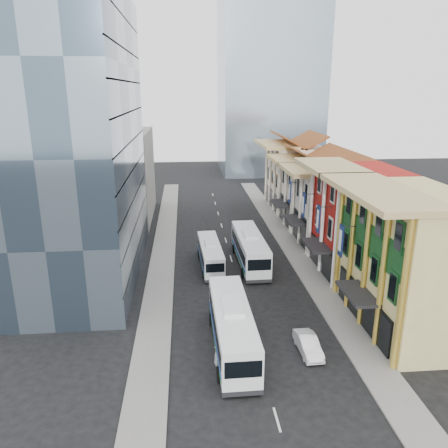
{
  "coord_description": "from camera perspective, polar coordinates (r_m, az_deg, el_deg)",
  "views": [
    {
      "loc": [
        -5.43,
        -28.57,
        20.14
      ],
      "look_at": [
        -0.96,
        21.2,
        4.79
      ],
      "focal_mm": 35.0,
      "sensor_mm": 36.0,
      "label": 1
    }
  ],
  "objects": [
    {
      "name": "sidewalk_right",
      "position": [
        56.16,
        9.6,
        -4.11
      ],
      "size": [
        3.0,
        90.0,
        0.15
      ],
      "primitive_type": "cube",
      "color": "slate",
      "rests_on": "ground"
    },
    {
      "name": "shophouse_cream_near",
      "position": [
        60.33,
        13.84,
        2.04
      ],
      "size": [
        8.0,
        9.0,
        10.0
      ],
      "primitive_type": "cube",
      "color": "white",
      "rests_on": "ground"
    },
    {
      "name": "ground",
      "position": [
        35.37,
        4.85,
        -17.7
      ],
      "size": [
        200.0,
        200.0,
        0.0
      ],
      "primitive_type": "plane",
      "color": "black",
      "rests_on": "ground"
    },
    {
      "name": "bus_left_far",
      "position": [
        51.71,
        -1.79,
        -3.93
      ],
      "size": [
        2.77,
        10.09,
        3.21
      ],
      "primitive_type": null,
      "rotation": [
        0.0,
        0.0,
        0.04
      ],
      "color": "silver",
      "rests_on": "ground"
    },
    {
      "name": "office_tower",
      "position": [
        49.22,
        -19.01,
        10.17
      ],
      "size": [
        12.0,
        26.0,
        30.0
      ],
      "primitive_type": "cube",
      "color": "#3E5062",
      "rests_on": "ground"
    },
    {
      "name": "shophouse_cream_mid",
      "position": [
        68.64,
        11.47,
        3.99
      ],
      "size": [
        8.0,
        9.0,
        10.0
      ],
      "primitive_type": "cube",
      "color": "white",
      "rests_on": "ground"
    },
    {
      "name": "shophouse_red",
      "position": [
        51.52,
        17.24,
        0.36
      ],
      "size": [
        8.0,
        10.0,
        12.0
      ],
      "primitive_type": "cube",
      "color": "#A21912",
      "rests_on": "ground"
    },
    {
      "name": "bus_right",
      "position": [
        52.52,
        3.38,
        -3.15
      ],
      "size": [
        3.16,
        12.58,
        4.02
      ],
      "primitive_type": null,
      "rotation": [
        0.0,
        0.0,
        0.02
      ],
      "color": "silver",
      "rests_on": "ground"
    },
    {
      "name": "shophouse_cream_far",
      "position": [
        78.44,
        9.35,
        6.09
      ],
      "size": [
        8.0,
        12.0,
        11.0
      ],
      "primitive_type": "cube",
      "color": "white",
      "rests_on": "ground"
    },
    {
      "name": "office_block_far",
      "position": [
        72.55,
        -13.51,
        6.17
      ],
      "size": [
        10.0,
        18.0,
        14.0
      ],
      "primitive_type": "cube",
      "color": "gray",
      "rests_on": "ground"
    },
    {
      "name": "shophouse_tan",
      "position": [
        41.28,
        23.4,
        -4.43
      ],
      "size": [
        8.0,
        14.0,
        12.0
      ],
      "primitive_type": "cube",
      "color": "#D6C77B",
      "rests_on": "ground"
    },
    {
      "name": "sedan_right",
      "position": [
        36.78,
        10.92,
        -15.21
      ],
      "size": [
        1.61,
        4.2,
        1.37
      ],
      "primitive_type": "imported",
      "rotation": [
        0.0,
        0.0,
        0.04
      ],
      "color": "white",
      "rests_on": "ground"
    },
    {
      "name": "bus_left_near",
      "position": [
        35.96,
        1.07,
        -13.19
      ],
      "size": [
        3.09,
        12.6,
        4.03
      ],
      "primitive_type": null,
      "rotation": [
        0.0,
        0.0,
        0.01
      ],
      "color": "white",
      "rests_on": "ground"
    },
    {
      "name": "sedan_left",
      "position": [
        35.96,
        0.11,
        -15.64
      ],
      "size": [
        1.98,
        4.25,
        1.41
      ],
      "primitive_type": "imported",
      "rotation": [
        0.0,
        0.0,
        -0.08
      ],
      "color": "white",
      "rests_on": "ground"
    },
    {
      "name": "sidewalk_left",
      "position": [
        54.49,
        -8.03,
        -4.71
      ],
      "size": [
        3.0,
        90.0,
        0.15
      ],
      "primitive_type": "cube",
      "color": "slate",
      "rests_on": "ground"
    }
  ]
}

